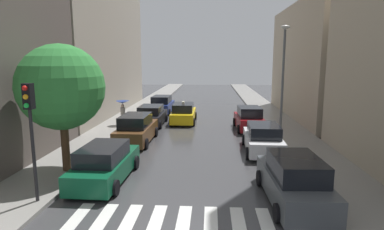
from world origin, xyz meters
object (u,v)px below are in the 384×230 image
(parked_car_right_nearest, at_px, (294,181))
(traffic_light_left_corner, at_px, (30,117))
(parked_car_left_fourth, at_px, (162,105))
(parked_car_right_third, at_px, (249,119))
(taxi_midroad, at_px, (183,113))
(parked_car_left_nearest, at_px, (105,164))
(parked_car_left_third, at_px, (151,116))
(parked_car_right_second, at_px, (263,139))
(lamp_post_right, at_px, (283,74))
(parked_car_left_second, at_px, (136,129))
(pedestrian_near_tree, at_px, (123,107))
(street_tree_left, at_px, (61,87))

(parked_car_right_nearest, bearing_deg, traffic_light_left_corner, 92.36)
(parked_car_left_fourth, height_order, parked_car_right_third, parked_car_right_third)
(taxi_midroad, bearing_deg, parked_car_left_nearest, 170.24)
(parked_car_left_nearest, bearing_deg, parked_car_left_third, 2.45)
(parked_car_left_nearest, xyz_separation_m, taxi_midroad, (2.30, 13.31, -0.01))
(parked_car_left_nearest, distance_m, parked_car_right_third, 13.09)
(parked_car_right_second, relative_size, lamp_post_right, 0.61)
(parked_car_left_second, height_order, parked_car_right_second, parked_car_left_second)
(parked_car_right_third, distance_m, pedestrian_near_tree, 9.88)
(taxi_midroad, relative_size, lamp_post_right, 0.61)
(parked_car_left_third, xyz_separation_m, taxi_midroad, (2.51, 1.17, 0.01))
(parked_car_right_third, bearing_deg, lamp_post_right, -147.42)
(parked_car_left_nearest, distance_m, parked_car_left_second, 6.61)
(parked_car_right_third, xyz_separation_m, taxi_midroad, (-5.17, 2.56, -0.05))
(parked_car_left_second, relative_size, street_tree_left, 0.83)
(taxi_midroad, height_order, pedestrian_near_tree, pedestrian_near_tree)
(parked_car_left_second, xyz_separation_m, street_tree_left, (-1.97, -5.76, 3.18))
(parked_car_left_nearest, bearing_deg, parked_car_left_fourth, 2.23)
(parked_car_left_third, height_order, street_tree_left, street_tree_left)
(parked_car_right_second, xyz_separation_m, street_tree_left, (-9.70, -4.02, 3.25))
(parked_car_right_second, xyz_separation_m, traffic_light_left_corner, (-9.31, -7.32, 2.51))
(parked_car_left_fourth, height_order, taxi_midroad, taxi_midroad)
(parked_car_left_nearest, relative_size, traffic_light_left_corner, 1.11)
(taxi_midroad, relative_size, traffic_light_left_corner, 1.03)
(parked_car_left_third, height_order, parked_car_left_fourth, parked_car_left_fourth)
(parked_car_right_nearest, bearing_deg, parked_car_right_third, -1.27)
(parked_car_left_third, distance_m, street_tree_left, 11.91)
(parked_car_right_nearest, height_order, parked_car_right_third, parked_car_right_nearest)
(parked_car_left_third, bearing_deg, parked_car_left_nearest, -178.14)
(parked_car_left_second, bearing_deg, parked_car_left_fourth, 1.49)
(parked_car_left_nearest, bearing_deg, pedestrian_near_tree, 13.08)
(parked_car_left_third, height_order, lamp_post_right, lamp_post_right)
(traffic_light_left_corner, height_order, lamp_post_right, lamp_post_right)
(parked_car_left_fourth, distance_m, street_tree_left, 17.56)
(pedestrian_near_tree, height_order, traffic_light_left_corner, traffic_light_left_corner)
(taxi_midroad, distance_m, traffic_light_left_corner, 16.47)
(traffic_light_left_corner, bearing_deg, taxi_midroad, 75.68)
(parked_car_left_fourth, xyz_separation_m, lamp_post_right, (9.53, -9.82, 3.52))
(parked_car_right_second, distance_m, street_tree_left, 10.99)
(parked_car_left_nearest, relative_size, street_tree_left, 0.82)
(parked_car_right_nearest, distance_m, lamp_post_right, 10.61)
(parked_car_left_third, height_order, parked_car_right_nearest, parked_car_right_nearest)
(parked_car_right_second, bearing_deg, taxi_midroad, 33.53)
(parked_car_right_nearest, bearing_deg, parked_car_right_second, -1.42)
(parked_car_right_second, bearing_deg, parked_car_left_third, 48.49)
(parked_car_right_nearest, bearing_deg, pedestrian_near_tree, 35.13)
(parked_car_left_third, bearing_deg, street_tree_left, 171.27)
(parked_car_left_nearest, relative_size, parked_car_left_fourth, 1.07)
(parked_car_right_second, bearing_deg, street_tree_left, 113.99)
(parked_car_left_second, distance_m, street_tree_left, 6.87)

